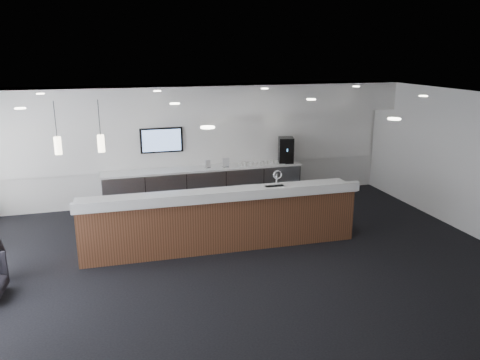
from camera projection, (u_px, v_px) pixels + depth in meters
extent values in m
plane|color=black|center=(245.00, 263.00, 8.67)|extent=(10.00, 10.00, 0.00)
cube|color=black|center=(246.00, 100.00, 7.86)|extent=(10.00, 8.00, 0.02)
cube|color=white|center=(201.00, 143.00, 11.97)|extent=(10.00, 0.02, 3.00)
cube|color=white|center=(478.00, 166.00, 9.60)|extent=(0.02, 8.00, 3.00)
cube|color=white|center=(203.00, 100.00, 11.24)|extent=(10.00, 0.90, 0.70)
cube|color=white|center=(201.00, 140.00, 11.91)|extent=(9.80, 0.06, 1.40)
cube|color=gray|center=(204.00, 186.00, 11.92)|extent=(5.00, 0.60, 0.90)
cube|color=white|center=(204.00, 168.00, 11.79)|extent=(5.06, 0.66, 0.05)
cylinder|color=silver|center=(124.00, 195.00, 11.07)|extent=(0.60, 0.02, 0.02)
cylinder|color=silver|center=(167.00, 191.00, 11.34)|extent=(0.60, 0.02, 0.02)
cylinder|color=silver|center=(207.00, 188.00, 11.61)|extent=(0.60, 0.02, 0.02)
cylinder|color=silver|center=(245.00, 185.00, 11.88)|extent=(0.60, 0.02, 0.02)
cylinder|color=silver|center=(282.00, 182.00, 12.14)|extent=(0.60, 0.02, 0.02)
cube|color=black|center=(162.00, 140.00, 11.58)|extent=(1.05, 0.07, 0.62)
cube|color=blue|center=(162.00, 140.00, 11.54)|extent=(0.95, 0.01, 0.54)
cylinder|color=beige|center=(101.00, 142.00, 8.16)|extent=(0.12, 0.12, 0.30)
cylinder|color=beige|center=(58.00, 144.00, 7.98)|extent=(0.12, 0.12, 0.30)
cube|color=#4E2D1A|center=(221.00, 221.00, 9.28)|extent=(5.42, 0.86, 1.05)
cube|color=white|center=(221.00, 195.00, 9.14)|extent=(5.50, 0.95, 0.06)
cube|color=white|center=(225.00, 196.00, 8.72)|extent=(5.49, 0.23, 0.18)
cylinder|color=silver|center=(276.00, 181.00, 9.48)|extent=(0.04, 0.04, 0.28)
torus|color=silver|center=(278.00, 175.00, 9.38)|extent=(0.19, 0.03, 0.19)
cube|color=black|center=(286.00, 150.00, 12.27)|extent=(0.47, 0.50, 0.65)
cube|color=silver|center=(289.00, 164.00, 12.14)|extent=(0.23, 0.12, 0.02)
cube|color=white|center=(208.00, 164.00, 11.71)|extent=(0.14, 0.07, 0.20)
cube|color=white|center=(226.00, 163.00, 11.77)|extent=(0.18, 0.04, 0.24)
imported|color=white|center=(276.00, 162.00, 12.16)|extent=(0.09, 0.09, 0.08)
imported|color=white|center=(271.00, 162.00, 12.12)|extent=(0.13, 0.13, 0.08)
imported|color=white|center=(266.00, 163.00, 12.09)|extent=(0.11, 0.11, 0.08)
imported|color=white|center=(261.00, 163.00, 12.05)|extent=(0.12, 0.12, 0.08)
imported|color=white|center=(256.00, 163.00, 12.01)|extent=(0.12, 0.12, 0.08)
imported|color=white|center=(251.00, 164.00, 11.97)|extent=(0.10, 0.10, 0.08)
imported|color=white|center=(246.00, 164.00, 11.94)|extent=(0.13, 0.13, 0.08)
imported|color=white|center=(240.00, 165.00, 11.90)|extent=(0.10, 0.10, 0.08)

